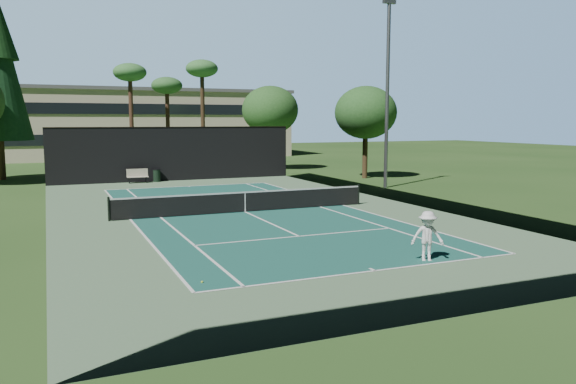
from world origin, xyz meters
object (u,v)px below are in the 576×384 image
Objects in this scene: player at (427,236)px; park_bench at (138,175)px; tennis_ball_a at (202,282)px; tennis_ball_c at (234,207)px; tennis_ball_d at (176,207)px; tennis_net at (245,201)px; tennis_ball_b at (200,204)px; trash_bin at (157,175)px.

player reaches higher than park_bench.
tennis_ball_a is at bearing -158.25° from player.
tennis_ball_d is at bearing 157.30° from tennis_ball_c.
tennis_ball_d is at bearing 133.33° from tennis_net.
park_bench is (-2.90, 13.69, 0.52)m from tennis_ball_c.
tennis_ball_d is (-1.41, -0.61, 0.00)m from tennis_ball_b.
tennis_net is at bearing -69.02° from tennis_ball_b.
tennis_ball_a reaches higher than tennis_ball_d.
trash_bin is (-1.48, 13.94, 0.45)m from tennis_ball_c.
player reaches higher than tennis_ball_d.
player is at bearing -82.30° from trash_bin.
player is at bearing -70.95° from tennis_ball_d.
tennis_ball_b is at bearing -82.71° from park_bench.
player is at bearing -3.14° from tennis_ball_a.
tennis_ball_b is at bearing 128.25° from player.
tennis_ball_a is 26.60m from park_bench.
tennis_ball_a is 14.16m from tennis_ball_d.
trash_bin is (-3.67, 27.15, -0.33)m from player.
trash_bin is at bearing 84.21° from tennis_ball_d.
park_bench is (-5.08, 26.90, -0.26)m from player.
tennis_ball_c is at bearing 89.43° from tennis_net.
park_bench is at bearing 100.56° from tennis_net.
tennis_net is 12.16m from tennis_ball_a.
player is at bearing -79.30° from park_bench.
tennis_ball_d is at bearing 80.70° from tennis_ball_a.
park_bench is 1.59× the size of trash_bin.
park_bench is (2.17, 26.50, 0.51)m from tennis_ball_a.
park_bench is at bearing 125.59° from player.
park_bench is (-1.53, 11.92, 0.52)m from tennis_ball_b.
tennis_ball_d is 12.85m from trash_bin.
tennis_net is 214.25× the size of tennis_ball_c.
park_bench is at bearing 97.29° from tennis_ball_b.
tennis_ball_d is 0.07× the size of trash_bin.
tennis_ball_d is (-4.96, 14.37, -0.77)m from player.
tennis_ball_c reaches higher than tennis_ball_b.
player is 7.30m from tennis_ball_a.
tennis_ball_c is at bearing -22.70° from tennis_ball_d.
tennis_ball_b is at bearing 23.30° from tennis_ball_d.
tennis_ball_d reaches higher than tennis_ball_c.
tennis_net is 8.02× the size of player.
tennis_ball_c is (-2.19, 13.21, -0.77)m from player.
tennis_ball_d is (2.29, 13.98, -0.00)m from tennis_ball_a.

